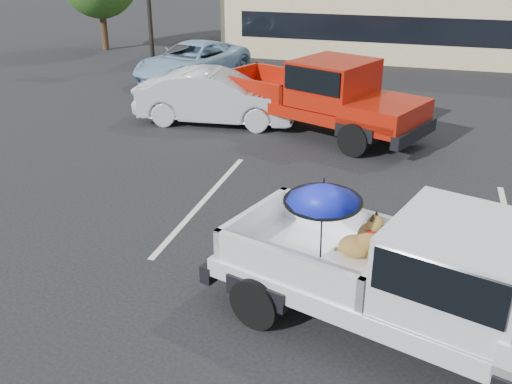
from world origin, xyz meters
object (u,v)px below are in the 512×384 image
blue_suv (192,61)px  silver_pickup (438,279)px  red_pickup (327,94)px  silver_sedan (217,97)px

blue_suv → silver_pickup: bearing=-40.7°
red_pickup → blue_suv: size_ratio=1.30×
blue_suv → silver_sedan: bearing=-44.6°
silver_pickup → red_pickup: size_ratio=0.91×
silver_pickup → silver_sedan: size_ratio=1.29×
red_pickup → blue_suv: red_pickup is taller
silver_sedan → blue_suv: (-2.80, 4.92, -0.06)m
silver_pickup → blue_suv: silver_pickup is taller
silver_pickup → blue_suv: 16.34m
red_pickup → blue_suv: (-6.05, 5.06, -0.43)m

